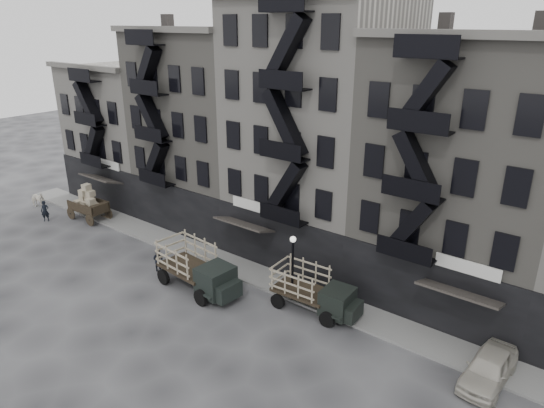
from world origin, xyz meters
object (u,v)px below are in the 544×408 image
Objects in this scene: pedestrian_west at (45,211)px; horse at (37,200)px; wagon at (87,200)px; car_east at (489,368)px; stake_truck_east at (314,288)px; stake_truck_west at (197,265)px; pedestrian_mid at (158,260)px.

horse is at bearing 114.22° from pedestrian_west.
wagon reaches higher than horse.
stake_truck_east is at bearing -176.81° from car_east.
wagon reaches higher than car_east.
horse is 0.30× the size of stake_truck_west.
wagon is 22.59m from stake_truck_east.
car_east is (38.16, 1.36, -0.03)m from horse.
pedestrian_mid is (17.69, -1.01, 0.04)m from horse.
stake_truck_west is at bearing -47.40° from pedestrian_west.
stake_truck_west is at bearing -164.29° from stake_truck_east.
pedestrian_west reaches higher than car_east.
horse is 21.51m from stake_truck_west.
wagon is 15.75m from stake_truck_west.
wagon is 2.27× the size of pedestrian_mid.
wagon is 12.06m from pedestrian_mid.
horse is at bearing -174.72° from car_east.
stake_truck_east is 2.99× the size of pedestrian_west.
stake_truck_east is 25.15m from pedestrian_west.
car_east is (9.67, -0.01, -0.75)m from stake_truck_east.
pedestrian_west reaches higher than pedestrian_mid.
horse is 0.49× the size of wagon.
pedestrian_mid is (-10.80, -2.37, -0.68)m from stake_truck_east.
stake_truck_east reaches higher than pedestrian_west.
stake_truck_east is at bearing 178.23° from pedestrian_mid.
horse is 17.72m from pedestrian_mid.
pedestrian_mid is at bearing -47.23° from pedestrian_west.
wagon is 3.58m from pedestrian_west.
horse is 3.65m from pedestrian_west.
horse is 0.34× the size of stake_truck_east.
stake_truck_west reaches higher than pedestrian_west.
car_east is at bearing -100.80° from horse.
stake_truck_west reaches higher than horse.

